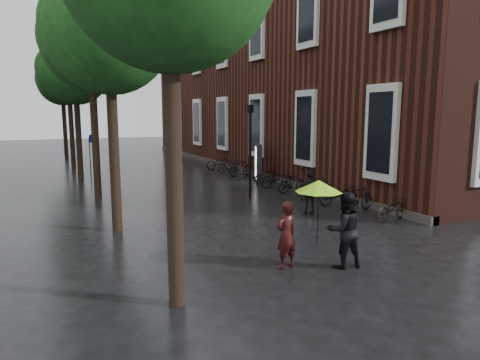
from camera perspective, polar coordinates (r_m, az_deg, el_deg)
ground at (r=9.94m, az=16.83°, el=-13.54°), size 120.00×120.00×0.00m
brick_building at (r=31.16m, az=7.16°, el=13.04°), size 10.20×33.20×12.00m
street_trees at (r=22.87m, az=-20.40°, el=14.95°), size 4.33×34.03×8.91m
person_burgundy at (r=10.44m, az=6.18°, el=-7.27°), size 0.67×0.51×1.66m
person_black at (r=10.71m, az=13.69°, el=-6.46°), size 1.01×0.85×1.87m
lime_umbrella at (r=10.33m, az=10.44°, el=-0.81°), size 1.14×1.14×1.67m
pedestrian_walking at (r=15.86m, az=9.35°, el=-1.69°), size 1.06×0.66×1.68m
parked_bicycles at (r=21.55m, az=5.23°, el=0.19°), size 1.99×15.97×1.04m
ad_lightbox at (r=23.27m, az=2.45°, el=2.26°), size 0.31×1.36×2.05m
lamp_post at (r=18.57m, az=1.37°, el=5.05°), size 0.21×0.21×4.07m
cycle_sign at (r=25.16m, az=-19.32°, el=3.79°), size 0.13×0.46×2.56m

